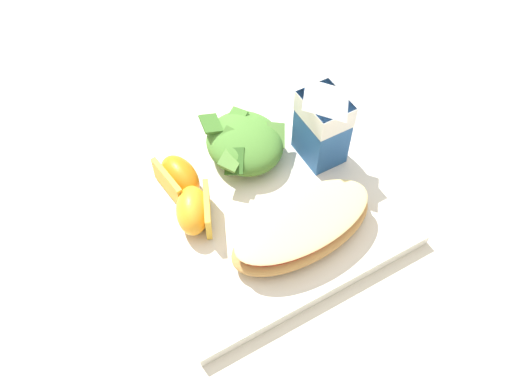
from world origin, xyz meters
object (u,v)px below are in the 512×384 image
at_px(green_salad_pile, 244,142).
at_px(orange_wedge_middle, 194,210).
at_px(cheesy_pizza_bread, 302,227).
at_px(milk_carton, 323,119).
at_px(orange_wedge_front, 179,177).
at_px(white_plate, 256,201).

height_order(green_salad_pile, orange_wedge_middle, green_salad_pile).
distance_m(cheesy_pizza_bread, milk_carton, 0.13).
xyz_separation_m(orange_wedge_front, orange_wedge_middle, (0.05, -0.00, 0.00)).
distance_m(green_salad_pile, orange_wedge_middle, 0.11).
height_order(orange_wedge_front, orange_wedge_middle, same).
height_order(white_plate, orange_wedge_middle, orange_wedge_middle).
xyz_separation_m(green_salad_pile, milk_carton, (0.04, 0.08, 0.04)).
xyz_separation_m(green_salad_pile, orange_wedge_middle, (0.06, -0.09, -0.00)).
distance_m(cheesy_pizza_bread, orange_wedge_middle, 0.12).
height_order(green_salad_pile, milk_carton, milk_carton).
height_order(milk_carton, orange_wedge_middle, milk_carton).
relative_size(cheesy_pizza_bread, milk_carton, 1.58).
height_order(green_salad_pile, orange_wedge_front, green_salad_pile).
bearing_deg(white_plate, cheesy_pizza_bread, 13.75).
xyz_separation_m(cheesy_pizza_bread, green_salad_pile, (-0.13, 0.00, 0.00)).
bearing_deg(orange_wedge_front, orange_wedge_middle, -4.85).
distance_m(white_plate, orange_wedge_middle, 0.08).
relative_size(white_plate, cheesy_pizza_bread, 1.61).
height_order(white_plate, cheesy_pizza_bread, cheesy_pizza_bread).
bearing_deg(cheesy_pizza_bread, milk_carton, 137.56).
distance_m(white_plate, orange_wedge_front, 0.09).
relative_size(white_plate, orange_wedge_front, 4.38).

